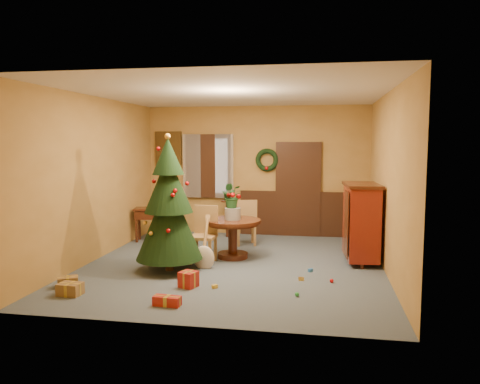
% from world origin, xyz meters
% --- Properties ---
extents(room_envelope, '(5.50, 5.50, 5.50)m').
position_xyz_m(room_envelope, '(0.21, 2.70, 1.12)').
color(room_envelope, '#394453').
rests_on(room_envelope, ground).
extents(dining_table, '(1.02, 1.02, 0.70)m').
position_xyz_m(dining_table, '(-0.11, 0.47, 0.49)').
color(dining_table, black).
rests_on(dining_table, floor).
extents(urn, '(0.29, 0.29, 0.21)m').
position_xyz_m(urn, '(-0.11, 0.47, 0.81)').
color(urn, slate).
rests_on(urn, dining_table).
extents(centerpiece_plant, '(0.37, 0.32, 0.41)m').
position_xyz_m(centerpiece_plant, '(-0.11, 0.47, 1.12)').
color(centerpiece_plant, '#1E4C23').
rests_on(centerpiece_plant, urn).
extents(chair_near, '(0.45, 0.45, 0.99)m').
position_xyz_m(chair_near, '(-0.55, 0.11, 0.53)').
color(chair_near, '#9F713F').
rests_on(chair_near, floor).
extents(chair_far, '(0.51, 0.51, 0.95)m').
position_xyz_m(chair_far, '(-0.03, 1.51, 0.51)').
color(chair_far, '#9F713F').
rests_on(chair_far, floor).
extents(guitar, '(0.39, 0.57, 0.84)m').
position_xyz_m(guitar, '(-0.45, -0.32, 0.43)').
color(guitar, beige).
rests_on(guitar, floor).
extents(plant_stand, '(0.32, 0.32, 0.82)m').
position_xyz_m(plant_stand, '(-0.57, 2.32, 0.51)').
color(plant_stand, black).
rests_on(plant_stand, floor).
extents(stand_plant, '(0.23, 0.19, 0.38)m').
position_xyz_m(stand_plant, '(-0.57, 2.32, 1.01)').
color(stand_plant, '#19471E').
rests_on(stand_plant, plant_stand).
extents(christmas_tree, '(1.08, 1.08, 2.24)m').
position_xyz_m(christmas_tree, '(-0.98, -0.52, 1.06)').
color(christmas_tree, '#382111').
rests_on(christmas_tree, floor).
extents(writing_desk, '(0.86, 0.53, 0.71)m').
position_xyz_m(writing_desk, '(-2.04, 1.62, 0.54)').
color(writing_desk, black).
rests_on(writing_desk, floor).
extents(sideboard, '(0.64, 1.12, 1.38)m').
position_xyz_m(sideboard, '(2.15, 0.56, 0.74)').
color(sideboard, '#5E120A').
rests_on(sideboard, floor).
extents(gift_a, '(0.32, 0.24, 0.17)m').
position_xyz_m(gift_a, '(-1.93, -1.97, 0.08)').
color(gift_a, brown).
rests_on(gift_a, floor).
extents(gift_b, '(0.29, 0.29, 0.23)m').
position_xyz_m(gift_b, '(-0.42, -1.34, 0.11)').
color(gift_b, '#A12015').
rests_on(gift_b, floor).
extents(gift_c, '(0.34, 0.31, 0.15)m').
position_xyz_m(gift_c, '(-2.15, -1.64, 0.08)').
color(gift_c, brown).
rests_on(gift_c, floor).
extents(gift_d, '(0.36, 0.18, 0.13)m').
position_xyz_m(gift_d, '(-0.48, -2.14, 0.06)').
color(gift_d, '#A12015').
rests_on(gift_d, floor).
extents(toy_a, '(0.09, 0.09, 0.05)m').
position_xyz_m(toy_a, '(1.31, -0.23, 0.03)').
color(toy_a, '#2967B3').
rests_on(toy_a, floor).
extents(toy_b, '(0.06, 0.06, 0.06)m').
position_xyz_m(toy_b, '(1.15, -1.50, 0.03)').
color(toy_b, green).
rests_on(toy_b, floor).
extents(toy_c, '(0.09, 0.09, 0.05)m').
position_xyz_m(toy_c, '(-0.03, -1.34, 0.03)').
color(toy_c, gold).
rests_on(toy_c, floor).
extents(toy_d, '(0.06, 0.06, 0.06)m').
position_xyz_m(toy_d, '(1.63, -0.78, 0.03)').
color(toy_d, red).
rests_on(toy_d, floor).
extents(toy_e, '(0.09, 0.07, 0.05)m').
position_xyz_m(toy_e, '(1.18, -0.74, 0.03)').
color(toy_e, gold).
rests_on(toy_e, floor).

